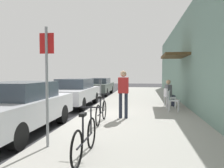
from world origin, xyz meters
TOP-DOWN VIEW (x-y plane):
  - ground_plane at (0.00, 0.00)m, footprint 60.00×60.00m
  - sidewalk_slab at (2.25, 2.00)m, footprint 4.50×32.00m
  - building_facade at (4.64, 2.01)m, footprint 1.40×32.00m
  - parked_car_0 at (-1.10, -2.04)m, footprint 1.80×4.40m
  - parked_car_1 at (-1.10, 3.17)m, footprint 1.80×4.40m
  - parked_car_2 at (-1.10, 9.56)m, footprint 1.80×4.40m
  - parking_meter at (0.45, 2.27)m, footprint 0.12×0.10m
  - street_sign at (0.40, -3.42)m, footprint 0.32×0.06m
  - bicycle_0 at (1.38, -3.90)m, footprint 0.46×1.71m
  - bicycle_1 at (1.11, -0.92)m, footprint 0.46×1.71m
  - cafe_chair_0 at (3.64, 1.59)m, footprint 0.53×0.53m
  - cafe_chair_1 at (3.64, 2.58)m, footprint 0.47×0.47m
  - cafe_chair_2 at (3.64, 3.09)m, footprint 0.55×0.55m
  - seated_patron_2 at (3.70, 3.11)m, footprint 0.51×0.46m
  - pedestrian_standing at (1.75, -0.09)m, footprint 0.36×0.22m

SIDE VIEW (x-z plane):
  - ground_plane at x=0.00m, z-range 0.00..0.00m
  - sidewalk_slab at x=2.25m, z-range 0.00..0.12m
  - bicycle_0 at x=1.38m, z-range 0.03..0.93m
  - bicycle_1 at x=1.11m, z-range 0.03..0.93m
  - cafe_chair_0 at x=3.64m, z-range 0.19..1.06m
  - cafe_chair_1 at x=3.64m, z-range 0.19..1.06m
  - cafe_chair_2 at x=3.64m, z-range 0.19..1.06m
  - parked_car_2 at x=-1.10m, z-range 0.04..1.38m
  - parked_car_1 at x=-1.10m, z-range 0.02..1.47m
  - parked_car_0 at x=-1.10m, z-range 0.02..1.49m
  - seated_patron_2 at x=3.70m, z-range 0.17..1.46m
  - parking_meter at x=0.45m, z-range 0.23..1.55m
  - pedestrian_standing at x=1.75m, z-range 0.27..1.97m
  - street_sign at x=0.40m, z-range 0.34..2.94m
  - building_facade at x=4.64m, z-range 0.00..4.84m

